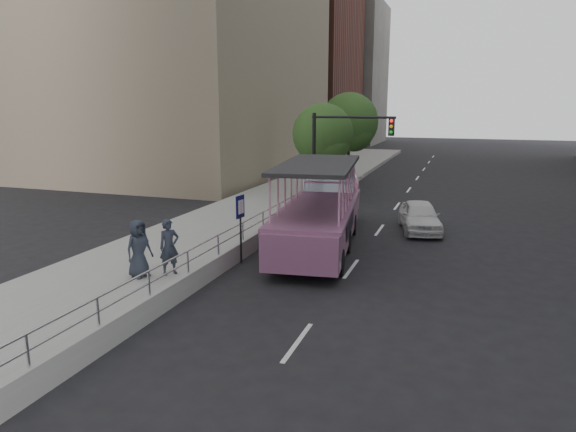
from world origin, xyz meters
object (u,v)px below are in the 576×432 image
(car, at_px, (420,216))
(pedestrian_far, at_px, (139,248))
(pedestrian_near, at_px, (169,247))
(street_tree_far, at_px, (350,124))
(traffic_signal, at_px, (337,147))
(parking_sign, at_px, (241,220))
(duck_boat, at_px, (322,212))
(street_tree_near, at_px, (324,136))

(car, xyz_separation_m, pedestrian_far, (-7.65, -10.29, 0.53))
(pedestrian_near, height_order, street_tree_far, street_tree_far)
(pedestrian_near, relative_size, traffic_signal, 0.34)
(car, height_order, pedestrian_far, pedestrian_far)
(pedestrian_near, height_order, parking_sign, parking_sign)
(pedestrian_far, bearing_deg, parking_sign, -13.35)
(duck_boat, xyz_separation_m, street_tree_near, (-2.40, 8.94, 2.53))
(duck_boat, height_order, car, duck_boat)
(pedestrian_far, distance_m, street_tree_near, 16.08)
(car, distance_m, street_tree_far, 13.38)
(car, xyz_separation_m, pedestrian_near, (-6.88, -9.76, 0.51))
(pedestrian_near, bearing_deg, street_tree_near, 33.50)
(car, height_order, parking_sign, parking_sign)
(car, height_order, pedestrian_near, pedestrian_near)
(pedestrian_near, relative_size, parking_sign, 0.72)
(car, distance_m, pedestrian_far, 12.83)
(pedestrian_far, bearing_deg, traffic_signal, 4.37)
(car, relative_size, street_tree_near, 0.70)
(parking_sign, distance_m, traffic_signal, 9.43)
(pedestrian_near, xyz_separation_m, parking_sign, (1.27, 2.67, 0.39))
(pedestrian_far, bearing_deg, street_tree_far, 14.19)
(pedestrian_near, bearing_deg, street_tree_far, 33.87)
(car, xyz_separation_m, street_tree_far, (-5.82, 11.49, 3.62))
(duck_boat, distance_m, parking_sign, 4.16)
(parking_sign, bearing_deg, street_tree_near, 91.84)
(car, height_order, street_tree_near, street_tree_near)
(parking_sign, xyz_separation_m, street_tree_far, (-0.20, 18.58, 2.72))
(street_tree_near, relative_size, street_tree_far, 0.89)
(pedestrian_far, distance_m, traffic_signal, 12.97)
(car, relative_size, street_tree_far, 0.62)
(pedestrian_near, bearing_deg, car, 1.53)
(duck_boat, height_order, parking_sign, duck_boat)
(duck_boat, xyz_separation_m, car, (3.62, 3.45, -0.61))
(street_tree_far, bearing_deg, street_tree_near, -91.91)
(duck_boat, height_order, pedestrian_far, duck_boat)
(pedestrian_far, xyz_separation_m, street_tree_near, (1.63, 15.79, 2.60))
(parking_sign, bearing_deg, duck_boat, 61.26)
(duck_boat, distance_m, street_tree_far, 15.40)
(traffic_signal, bearing_deg, street_tree_near, 114.98)
(duck_boat, relative_size, street_tree_far, 1.66)
(duck_boat, distance_m, street_tree_near, 9.60)
(pedestrian_far, bearing_deg, duck_boat, -11.48)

